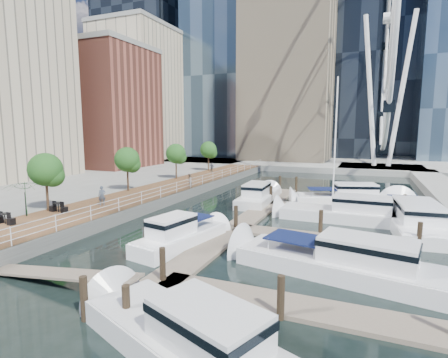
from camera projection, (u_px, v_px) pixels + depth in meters
ground at (137, 260)px, 19.84m from camera, size 520.00×520.00×0.00m
boardwalk at (153, 195)px, 36.91m from camera, size 6.00×60.00×1.00m
seawall at (178, 197)px, 35.77m from camera, size 0.25×60.00×1.00m
land_far at (329, 151)px, 113.06m from camera, size 200.00×114.00×1.00m
pier at (381, 169)px, 62.02m from camera, size 14.00×12.00×1.00m
railing at (177, 188)px, 35.66m from camera, size 0.10×60.00×1.05m
floating_docks at (308, 223)px, 25.88m from camera, size 16.00×34.00×2.60m
midrise_condos at (62, 91)px, 55.24m from camera, size 19.00×67.00×28.00m
ferris_wheel at (390, 18)px, 58.48m from camera, size 5.80×45.60×47.80m
street_trees at (127, 160)px, 36.37m from camera, size 2.60×42.60×4.60m
yacht_foreground at (340, 275)px, 17.89m from camera, size 11.95×5.14×2.15m
pedestrian_near at (102, 196)px, 29.60m from camera, size 0.72×0.69×1.66m
pedestrian_mid at (189, 180)px, 38.98m from camera, size 0.63×0.79×1.55m
pedestrian_far at (212, 167)px, 52.74m from camera, size 0.90×0.41×1.50m
moored_yachts at (334, 223)px, 27.68m from camera, size 18.43×32.74×11.50m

